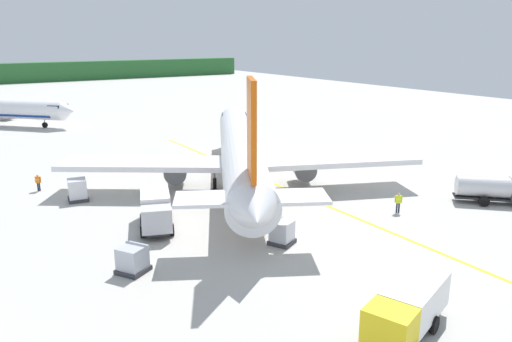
# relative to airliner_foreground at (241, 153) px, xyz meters

# --- Properties ---
(airliner_foreground) EXTENTS (32.34, 38.21, 11.90)m
(airliner_foreground) POSITION_rel_airliner_foreground_xyz_m (0.00, 0.00, 0.00)
(airliner_foreground) COLOR white
(airliner_foreground) RESTS_ON ground
(service_truck_fuel) EXTENTS (6.67, 4.20, 2.44)m
(service_truck_fuel) POSITION_rel_airliner_foreground_xyz_m (-6.44, -26.62, -1.96)
(service_truck_fuel) COLOR yellow
(service_truck_fuel) RESTS_ON ground
(service_truck_baggage) EXTENTS (4.12, 6.36, 2.73)m
(service_truck_baggage) POSITION_rel_airliner_foreground_xyz_m (-11.47, -6.21, -1.86)
(service_truck_baggage) COLOR silver
(service_truck_baggage) RESTS_ON ground
(service_truck_catering) EXTENTS (5.95, 5.90, 2.40)m
(service_truck_catering) POSITION_rel_airliner_foreground_xyz_m (16.19, -17.11, -1.99)
(service_truck_catering) COLOR white
(service_truck_catering) RESTS_ON ground
(cargo_container_near) EXTENTS (1.98, 1.98, 2.12)m
(cargo_container_near) POSITION_rel_airliner_foreground_xyz_m (-14.93, 3.98, -2.38)
(cargo_container_near) COLOR #333338
(cargo_container_near) RESTS_ON ground
(cargo_container_mid) EXTENTS (2.16, 2.16, 1.83)m
(cargo_container_mid) POSITION_rel_airliner_foreground_xyz_m (-5.10, -14.08, -2.53)
(cargo_container_mid) COLOR #333338
(cargo_container_mid) RESTS_ON ground
(cargo_container_far) EXTENTS (2.37, 2.37, 1.84)m
(cargo_container_far) POSITION_rel_airliner_foreground_xyz_m (-15.60, -12.60, -2.53)
(cargo_container_far) COLOR #333338
(cargo_container_far) RESTS_ON ground
(crew_marshaller) EXTENTS (0.49, 0.47, 1.66)m
(crew_marshaller) POSITION_rel_airliner_foreground_xyz_m (-17.39, 9.06, -2.42)
(crew_marshaller) COLOR #191E33
(crew_marshaller) RESTS_ON ground
(crew_loader_left) EXTENTS (0.50, 0.47, 1.74)m
(crew_loader_left) POSITION_rel_airliner_foreground_xyz_m (7.05, -14.09, -2.36)
(crew_loader_left) COLOR #191E33
(crew_loader_left) RESTS_ON ground
(apron_guide_line) EXTENTS (0.30, 60.00, 0.01)m
(apron_guide_line) POSITION_rel_airliner_foreground_xyz_m (3.16, -4.50, -3.39)
(apron_guide_line) COLOR yellow
(apron_guide_line) RESTS_ON ground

